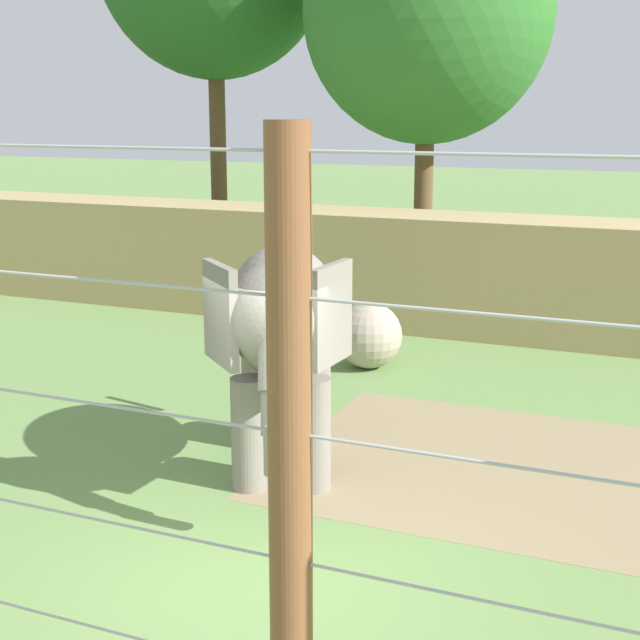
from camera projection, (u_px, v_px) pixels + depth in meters
The scene contains 7 objects.
ground_plane at pixel (249, 575), 8.41m from camera, with size 120.00×120.00×0.00m, color #6B8E4C.
dirt_patch at pixel (498, 466), 10.95m from camera, with size 5.07×4.26×0.01m, color #937F5B.
embankment_wall at pixel (499, 276), 17.26m from camera, with size 36.00×1.80×2.20m, color tan.
elephant at pixel (282, 326), 10.31m from camera, with size 2.29×3.43×2.71m.
enrichment_ball at pixel (369, 335), 15.04m from camera, with size 1.10×1.10×1.10m, color tan.
cable_fence at pixel (77, 442), 5.94m from camera, with size 11.33×0.26×4.11m.
tree_left_of_centre at pixel (428, 11), 20.59m from camera, with size 5.65×5.65×9.31m.
Camera 1 is at (3.63, -6.78, 4.17)m, focal length 51.48 mm.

